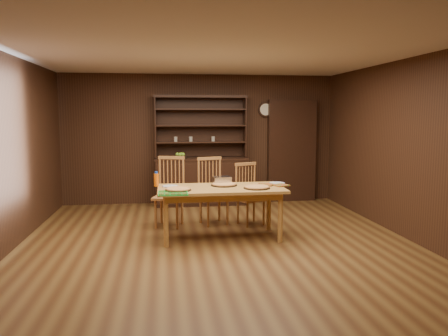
{
  "coord_description": "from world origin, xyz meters",
  "views": [
    {
      "loc": [
        -0.72,
        -5.88,
        1.79
      ],
      "look_at": [
        0.14,
        0.4,
        1.02
      ],
      "focal_mm": 35.0,
      "sensor_mm": 36.0,
      "label": 1
    }
  ],
  "objects": [
    {
      "name": "chair_center",
      "position": [
        0.04,
        1.21,
        0.58
      ],
      "size": [
        0.56,
        0.54,
        1.1
      ],
      "rotation": [
        0.0,
        0.0,
        0.3
      ],
      "color": "#A56338",
      "rests_on": "floor"
    },
    {
      "name": "foil_dish",
      "position": [
        0.13,
        0.64,
        0.8
      ],
      "size": [
        0.29,
        0.23,
        0.11
      ],
      "primitive_type": "cube",
      "rotation": [
        0.0,
        0.0,
        0.14
      ],
      "color": "white",
      "rests_on": "dining_table"
    },
    {
      "name": "pizza_center",
      "position": [
        0.14,
        0.45,
        0.77
      ],
      "size": [
        0.39,
        0.39,
        0.04
      ],
      "color": "black",
      "rests_on": "dining_table"
    },
    {
      "name": "pizza_right",
      "position": [
        0.57,
        0.14,
        0.77
      ],
      "size": [
        0.38,
        0.38,
        0.04
      ],
      "color": "black",
      "rests_on": "dining_table"
    },
    {
      "name": "doorway",
      "position": [
        1.9,
        2.9,
        1.05
      ],
      "size": [
        1.0,
        0.18,
        2.1
      ],
      "primitive_type": "cube",
      "color": "black",
      "rests_on": "floor"
    },
    {
      "name": "cooling_rack",
      "position": [
        -0.62,
        -0.11,
        0.76
      ],
      "size": [
        0.43,
        0.43,
        0.02
      ],
      "primitive_type": null,
      "rotation": [
        0.0,
        0.0,
        -0.13
      ],
      "color": "#0B9828",
      "rests_on": "dining_table"
    },
    {
      "name": "juice_bottle",
      "position": [
        -0.85,
        0.52,
        0.85
      ],
      "size": [
        0.07,
        0.07,
        0.22
      ],
      "color": "orange",
      "rests_on": "dining_table"
    },
    {
      "name": "plate_right",
      "position": [
        0.97,
        0.51,
        0.76
      ],
      "size": [
        0.24,
        0.24,
        0.02
      ],
      "color": "white",
      "rests_on": "dining_table"
    },
    {
      "name": "wall_clock",
      "position": [
        1.35,
        2.96,
        1.9
      ],
      "size": [
        0.3,
        0.05,
        0.3
      ],
      "color": "black",
      "rests_on": "room_shell"
    },
    {
      "name": "pizza_left",
      "position": [
        -0.54,
        0.12,
        0.77
      ],
      "size": [
        0.37,
        0.37,
        0.04
      ],
      "color": "black",
      "rests_on": "dining_table"
    },
    {
      "name": "pot_holder_b",
      "position": [
        0.75,
        0.39,
        0.76
      ],
      "size": [
        0.29,
        0.29,
        0.02
      ],
      "primitive_type": "cube",
      "rotation": [
        0.0,
        0.0,
        -0.39
      ],
      "color": "red",
      "rests_on": "dining_table"
    },
    {
      "name": "plate_left",
      "position": [
        -0.65,
        0.44,
        0.76
      ],
      "size": [
        0.23,
        0.23,
        0.02
      ],
      "color": "white",
      "rests_on": "dining_table"
    },
    {
      "name": "chair_left",
      "position": [
        -0.64,
        1.15,
        0.6
      ],
      "size": [
        0.56,
        0.55,
        1.12
      ],
      "rotation": [
        0.0,
        0.0,
        -0.28
      ],
      "color": "#A56338",
      "rests_on": "floor"
    },
    {
      "name": "fruit_bowl",
      "position": [
        -0.42,
        2.69,
        0.98
      ],
      "size": [
        0.27,
        0.27,
        0.12
      ],
      "color": "black",
      "rests_on": "china_hutch"
    },
    {
      "name": "chair_right",
      "position": [
        0.64,
        1.08,
        0.53
      ],
      "size": [
        0.53,
        0.52,
        1.01
      ],
      "rotation": [
        0.0,
        0.0,
        0.37
      ],
      "color": "#A56338",
      "rests_on": "floor"
    },
    {
      "name": "floor",
      "position": [
        0.0,
        0.0,
        0.0
      ],
      "size": [
        6.0,
        6.0,
        0.0
      ],
      "primitive_type": "plane",
      "color": "brown",
      "rests_on": "ground"
    },
    {
      "name": "pot_holder_a",
      "position": [
        0.97,
        0.31,
        0.76
      ],
      "size": [
        0.28,
        0.28,
        0.02
      ],
      "primitive_type": "cube",
      "rotation": [
        0.0,
        0.0,
        0.38
      ],
      "color": "red",
      "rests_on": "dining_table"
    },
    {
      "name": "dining_table",
      "position": [
        0.08,
        0.3,
        0.66
      ],
      "size": [
        1.81,
        0.91,
        0.75
      ],
      "color": "gold",
      "rests_on": "floor"
    },
    {
      "name": "china_hutch",
      "position": [
        -0.0,
        2.75,
        0.6
      ],
      "size": [
        1.84,
        0.52,
        2.17
      ],
      "color": "black",
      "rests_on": "floor"
    },
    {
      "name": "room_shell",
      "position": [
        0.0,
        0.0,
        1.58
      ],
      "size": [
        6.0,
        6.0,
        6.0
      ],
      "color": "silver",
      "rests_on": "floor"
    }
  ]
}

